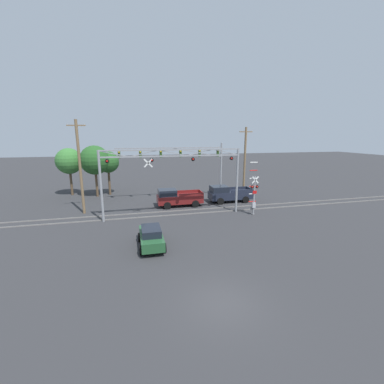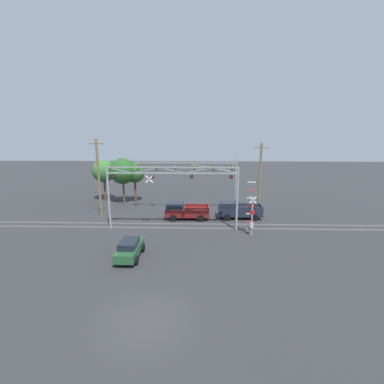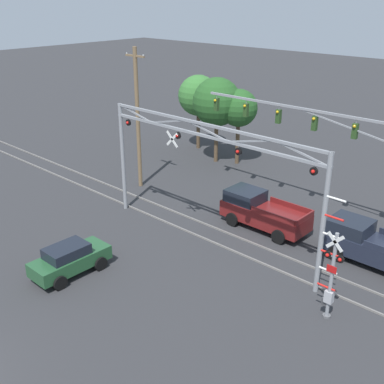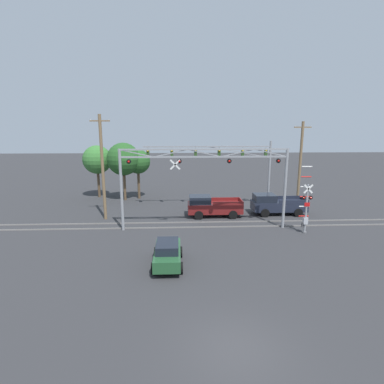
{
  "view_description": "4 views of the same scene",
  "coord_description": "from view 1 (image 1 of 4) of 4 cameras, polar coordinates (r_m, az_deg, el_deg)",
  "views": [
    {
      "loc": [
        -4.2,
        -10.7,
        8.29
      ],
      "look_at": [
        1.7,
        13.49,
        2.74
      ],
      "focal_mm": 24.0,
      "sensor_mm": 36.0,
      "label": 1
    },
    {
      "loc": [
        2.93,
        -12.26,
        9.88
      ],
      "look_at": [
        2.11,
        14.58,
        4.23
      ],
      "focal_mm": 24.0,
      "sensor_mm": 36.0,
      "label": 2
    },
    {
      "loc": [
        15.72,
        -3.59,
        13.18
      ],
      "look_at": [
        -1.85,
        15.47,
        2.33
      ],
      "focal_mm": 45.0,
      "sensor_mm": 36.0,
      "label": 3
    },
    {
      "loc": [
        -2.18,
        -10.18,
        8.49
      ],
      "look_at": [
        -1.05,
        14.16,
        3.37
      ],
      "focal_mm": 28.0,
      "sensor_mm": 36.0,
      "label": 4
    }
  ],
  "objects": [
    {
      "name": "rail_track_near",
      "position": [
        27.18,
        -4.19,
        -5.12
      ],
      "size": [
        80.0,
        0.08,
        0.1
      ],
      "primitive_type": "cube",
      "color": "gray",
      "rests_on": "ground_plane"
    },
    {
      "name": "pickup_truck_following",
      "position": [
        32.62,
        8.05,
        -0.4
      ],
      "size": [
        5.37,
        2.27,
        2.09
      ],
      "color": "#1E2333",
      "rests_on": "ground_plane"
    },
    {
      "name": "utility_pole_left",
      "position": [
        29.23,
        -23.63,
        5.18
      ],
      "size": [
        1.8,
        0.28,
        9.83
      ],
      "color": "brown",
      "rests_on": "ground_plane"
    },
    {
      "name": "background_tree_beyond_span",
      "position": [
        37.63,
        -18.18,
        6.3
      ],
      "size": [
        2.99,
        2.99,
        6.12
      ],
      "color": "brown",
      "rests_on": "ground_plane"
    },
    {
      "name": "background_tree_far_left_verge",
      "position": [
        39.29,
        -25.66,
        6.18
      ],
      "size": [
        3.54,
        3.54,
        6.55
      ],
      "color": "brown",
      "rests_on": "ground_plane"
    },
    {
      "name": "crossing_gantry",
      "position": [
        25.84,
        -4.29,
        4.99
      ],
      "size": [
        14.16,
        0.28,
        6.93
      ],
      "color": "gray",
      "rests_on": "ground_plane"
    },
    {
      "name": "pickup_truck_lead",
      "position": [
        30.4,
        -3.22,
        -1.24
      ],
      "size": [
        5.34,
        2.27,
        2.09
      ],
      "color": "maroon",
      "rests_on": "ground_plane"
    },
    {
      "name": "crossing_signal_mast",
      "position": [
        27.61,
        13.56,
        -0.79
      ],
      "size": [
        1.07,
        0.35,
        5.61
      ],
      "color": "gray",
      "rests_on": "ground_plane"
    },
    {
      "name": "background_tree_far_right_verge",
      "position": [
        36.96,
        -20.8,
        6.61
      ],
      "size": [
        3.9,
        3.9,
        6.95
      ],
      "color": "brown",
      "rests_on": "ground_plane"
    },
    {
      "name": "sedan_waiting",
      "position": [
        19.79,
        -9.07,
        -9.75
      ],
      "size": [
        1.89,
        3.99,
        1.59
      ],
      "color": "#23512D",
      "rests_on": "ground_plane"
    },
    {
      "name": "traffic_signal_span",
      "position": [
        33.52,
        -0.38,
        7.45
      ],
      "size": [
        13.74,
        0.39,
        7.28
      ],
      "color": "gray",
      "rests_on": "ground_plane"
    },
    {
      "name": "utility_pole_right",
      "position": [
        35.07,
        11.63,
        6.59
      ],
      "size": [
        1.8,
        0.28,
        9.29
      ],
      "color": "brown",
      "rests_on": "ground_plane"
    },
    {
      "name": "ground_plane",
      "position": [
        14.17,
        6.82,
        -23.32
      ],
      "size": [
        200.0,
        200.0,
        0.0
      ],
      "primitive_type": "plane",
      "color": "#303033"
    },
    {
      "name": "rail_track_far",
      "position": [
        28.54,
        -4.68,
        -4.26
      ],
      "size": [
        80.0,
        0.08,
        0.1
      ],
      "primitive_type": "cube",
      "color": "gray",
      "rests_on": "ground_plane"
    }
  ]
}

